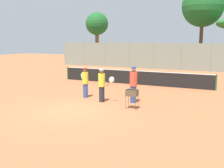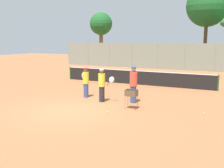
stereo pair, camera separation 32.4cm
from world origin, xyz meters
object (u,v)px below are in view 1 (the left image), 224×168
at_px(ball_cart, 132,94).
at_px(player_red_cap, 133,84).
at_px(player_yellow_shirt, 102,85).
at_px(tennis_net, 133,77).
at_px(player_white_outfit, 85,82).
at_px(parked_car, 169,62).

bearing_deg(ball_cart, player_red_cap, 107.02).
height_order(player_red_cap, player_yellow_shirt, player_red_cap).
xyz_separation_m(tennis_net, player_white_outfit, (-0.88, -5.46, 0.33)).
bearing_deg(tennis_net, player_yellow_shirt, -85.29).
height_order(tennis_net, player_red_cap, player_red_cap).
relative_size(player_white_outfit, player_red_cap, 0.89).
bearing_deg(player_yellow_shirt, tennis_net, 82.18).
bearing_deg(ball_cart, parked_car, 98.18).
height_order(tennis_net, parked_car, parked_car).
height_order(tennis_net, player_white_outfit, player_white_outfit).
bearing_deg(ball_cart, tennis_net, 110.23).
xyz_separation_m(ball_cart, parked_car, (-2.97, 20.63, -0.05)).
height_order(player_red_cap, parked_car, player_red_cap).
height_order(tennis_net, player_yellow_shirt, player_yellow_shirt).
relative_size(tennis_net, player_red_cap, 6.17).
distance_m(tennis_net, player_white_outfit, 5.54).
xyz_separation_m(player_red_cap, player_yellow_shirt, (-1.60, -0.55, -0.07)).
relative_size(player_red_cap, player_yellow_shirt, 1.08).
xyz_separation_m(tennis_net, player_red_cap, (2.10, -5.49, 0.44)).
relative_size(player_white_outfit, player_yellow_shirt, 0.96).
relative_size(player_red_cap, parked_car, 0.46).
distance_m(player_red_cap, ball_cart, 1.30).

